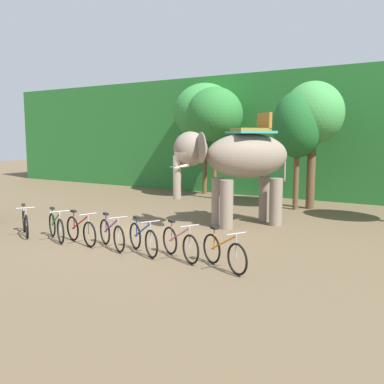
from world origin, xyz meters
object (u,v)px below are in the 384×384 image
elephant (238,160)px  bike_purple (112,234)px  bike_pink (180,243)px  bike_orange (224,252)px  bike_blue (143,239)px  tree_center_left (313,114)px  bike_white (25,223)px  bike_green (56,227)px  tree_center_right (215,115)px  bike_red (81,230)px  tree_center (298,125)px  tree_right (205,112)px

elephant → bike_purple: 5.08m
elephant → bike_pink: (0.51, -4.36, -1.82)m
bike_purple → bike_orange: (3.40, -0.04, 0.00)m
bike_orange → bike_blue: bearing=178.2°
tree_center_left → bike_blue: size_ratio=3.40×
tree_center_left → bike_white: (-6.04, -9.35, -3.50)m
bike_purple → bike_green: bearing=-175.7°
tree_center_right → bike_white: bearing=-97.1°
bike_red → bike_pink: (3.17, 0.21, 0.00)m
bike_white → bike_orange: size_ratio=0.96×
bike_red → bike_orange: bearing=0.8°
bike_red → bike_purple: same height
tree_center → bike_red: (-3.35, -8.67, -3.07)m
tree_center → bike_purple: 9.39m
tree_center_right → bike_purple: size_ratio=3.43×
bike_blue → bike_orange: 2.37m
tree_center_right → bike_orange: tree_center_right is taller
tree_center_left → bike_orange: bearing=-85.9°
tree_center_right → tree_center_left: bearing=-5.8°
bike_white → bike_orange: (6.70, 0.18, 0.00)m
bike_green → bike_pink: same height
bike_purple → bike_pink: same height
tree_center_left → bike_pink: bearing=-94.0°
bike_orange → bike_red: bearing=-179.2°
bike_green → bike_red: same height
bike_white → tree_center: bearing=57.5°
bike_green → bike_purple: bearing=4.3°
bike_green → bike_blue: 3.04m
tree_right → bike_red: 11.91m
bike_orange → elephant: bearing=111.8°
bike_red → bike_orange: (4.46, 0.06, 0.00)m
bike_green → bike_orange: (5.40, 0.11, 0.00)m
tree_right → bike_purple: (3.37, -10.93, -3.86)m
bike_white → tree_center_right: bearing=82.9°
elephant → bike_green: 6.13m
bike_purple → tree_right: bearing=107.1°
tree_center_left → bike_orange: (0.66, -9.17, -3.50)m
bike_green → tree_center: bearing=63.8°
bike_white → bike_blue: (4.33, 0.25, 0.00)m
elephant → bike_orange: 5.18m
tree_center_left → bike_green: tree_center_left is taller
bike_green → bike_red: bearing=2.8°
bike_white → bike_purple: 3.30m
tree_center_right → tree_center: size_ratio=1.11×
elephant → bike_green: bearing=-128.0°
tree_right → bike_white: size_ratio=3.91×
bike_white → bike_orange: bearing=1.5°
tree_center → tree_center_left: tree_center_left is taller
bike_blue → bike_purple: bearing=-178.2°
tree_right → bike_green: 11.81m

